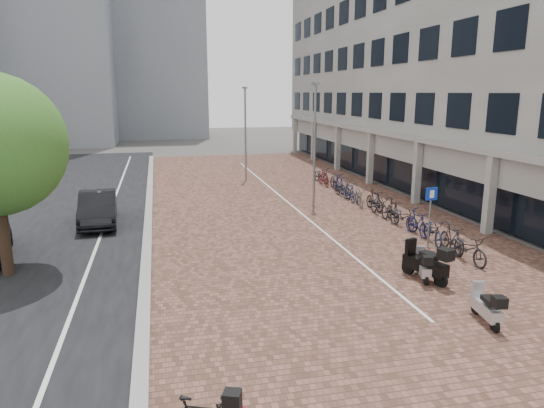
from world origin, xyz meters
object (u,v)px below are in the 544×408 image
at_px(scooter_front, 423,265).
at_px(scooter_back, 486,306).
at_px(parking_sign, 430,208).
at_px(car_dark, 98,208).
at_px(scooter_mid, 425,262).

distance_m(scooter_front, scooter_back, 3.16).
distance_m(scooter_front, parking_sign, 3.75).
xyz_separation_m(scooter_back, parking_sign, (1.95, 6.19, 1.06)).
height_order(scooter_front, scooter_back, scooter_back).
bearing_deg(parking_sign, scooter_back, -110.21).
bearing_deg(car_dark, scooter_mid, -45.58).
xyz_separation_m(scooter_mid, parking_sign, (1.95, 3.15, 0.93)).
xyz_separation_m(scooter_mid, scooter_back, (0.00, -3.03, -0.14)).
relative_size(scooter_mid, scooter_back, 1.28).
bearing_deg(scooter_front, scooter_mid, -72.81).
xyz_separation_m(scooter_front, parking_sign, (1.95, 3.03, 1.07)).
bearing_deg(scooter_mid, car_dark, 119.28).
height_order(scooter_front, scooter_mid, scooter_mid).
distance_m(car_dark, scooter_back, 16.59).
xyz_separation_m(scooter_front, scooter_mid, (0.00, -0.13, 0.14)).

